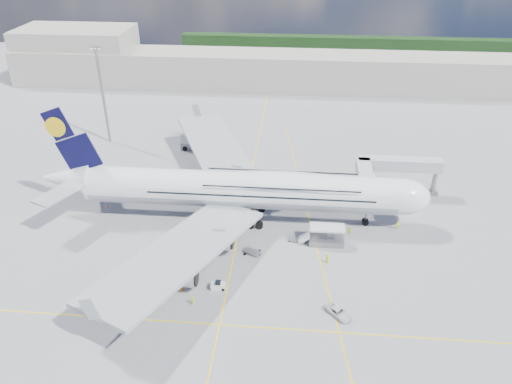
# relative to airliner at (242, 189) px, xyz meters

# --- Properties ---
(ground) EXTENTS (300.00, 300.00, 0.00)m
(ground) POSITION_rel_airliner_xyz_m (-0.26, -10.00, -6.87)
(ground) COLOR gray
(ground) RESTS_ON ground
(taxi_line_main) EXTENTS (0.25, 220.00, 0.01)m
(taxi_line_main) POSITION_rel_airliner_xyz_m (-0.26, -10.00, -6.86)
(taxi_line_main) COLOR yellow
(taxi_line_main) RESTS_ON ground
(taxi_line_cross) EXTENTS (120.00, 0.25, 0.01)m
(taxi_line_cross) POSITION_rel_airliner_xyz_m (-0.26, -30.00, -6.86)
(taxi_line_cross) COLOR yellow
(taxi_line_cross) RESTS_ON ground
(taxi_line_diag) EXTENTS (14.16, 99.06, 0.01)m
(taxi_line_diag) POSITION_rel_airliner_xyz_m (13.74, -0.00, -6.86)
(taxi_line_diag) COLOR yellow
(taxi_line_diag) RESTS_ON ground
(airliner) EXTENTS (77.26, 79.15, 23.71)m
(airliner) POSITION_rel_airliner_xyz_m (0.00, 0.00, 0.00)
(airliner) COLOR white
(airliner) RESTS_ON ground
(jet_bridge) EXTENTS (18.80, 12.10, 8.50)m
(jet_bridge) POSITION_rel_airliner_xyz_m (29.55, 10.94, -0.02)
(jet_bridge) COLOR #B7B7BC
(jet_bridge) RESTS_ON ground
(cargo_loader) EXTENTS (8.53, 3.20, 3.67)m
(cargo_loader) POSITION_rel_airliner_xyz_m (16.56, -7.11, -5.62)
(cargo_loader) COLOR silver
(cargo_loader) RESTS_ON ground
(light_mast) EXTENTS (3.00, 0.70, 25.50)m
(light_mast) POSITION_rel_airliner_xyz_m (-40.26, 35.00, 6.34)
(light_mast) COLOR gray
(light_mast) RESTS_ON ground
(terminal) EXTENTS (180.00, 16.00, 12.00)m
(terminal) POSITION_rel_airliner_xyz_m (-0.26, 85.00, -0.87)
(terminal) COLOR #B2AD9E
(terminal) RESTS_ON ground
(hangar) EXTENTS (40.00, 22.00, 18.00)m
(hangar) POSITION_rel_airliner_xyz_m (-70.26, 90.00, 2.13)
(hangar) COLOR #B2AD9E
(hangar) RESTS_ON ground
(tree_line) EXTENTS (160.00, 6.00, 8.00)m
(tree_line) POSITION_rel_airliner_xyz_m (39.74, 130.00, -2.87)
(tree_line) COLOR #193814
(tree_line) RESTS_ON ground
(dolly_row_a) EXTENTS (3.27, 1.93, 1.99)m
(dolly_row_a) POSITION_rel_airliner_xyz_m (-14.17, -14.69, -5.80)
(dolly_row_a) COLOR gray
(dolly_row_a) RESTS_ON ground
(dolly_row_b) EXTENTS (3.13, 2.39, 1.76)m
(dolly_row_b) POSITION_rel_airliner_xyz_m (-11.03, -22.11, -5.92)
(dolly_row_b) COLOR gray
(dolly_row_b) RESTS_ON ground
(dolly_row_c) EXTENTS (3.08, 2.15, 0.41)m
(dolly_row_c) POSITION_rel_airliner_xyz_m (-10.11, -11.60, -6.55)
(dolly_row_c) COLOR gray
(dolly_row_c) RESTS_ON ground
(dolly_back) EXTENTS (2.90, 2.49, 1.62)m
(dolly_back) POSITION_rel_airliner_xyz_m (-16.15, -14.95, -6.00)
(dolly_back) COLOR gray
(dolly_back) RESTS_ON ground
(dolly_nose_far) EXTENTS (3.72, 3.09, 0.48)m
(dolly_nose_far) POSITION_rel_airliner_xyz_m (3.01, -11.62, -6.50)
(dolly_nose_far) COLOR gray
(dolly_nose_far) RESTS_ON ground
(dolly_nose_near) EXTENTS (2.68, 1.47, 0.39)m
(dolly_nose_near) POSITION_rel_airliner_xyz_m (10.83, -6.89, -6.57)
(dolly_nose_near) COLOR gray
(dolly_nose_near) RESTS_ON ground
(baggage_tug) EXTENTS (2.53, 1.29, 1.54)m
(baggage_tug) POSITION_rel_airliner_xyz_m (-1.69, -21.86, -6.19)
(baggage_tug) COLOR silver
(baggage_tug) RESTS_ON ground
(catering_truck_inner) EXTENTS (6.50, 3.57, 3.67)m
(catering_truck_inner) POSITION_rel_airliner_xyz_m (-6.11, 17.80, -5.14)
(catering_truck_inner) COLOR gray
(catering_truck_inner) RESTS_ON ground
(catering_truck_outer) EXTENTS (7.68, 3.04, 4.59)m
(catering_truck_outer) POSITION_rel_airliner_xyz_m (-16.18, 32.35, -4.74)
(catering_truck_outer) COLOR gray
(catering_truck_outer) RESTS_ON ground
(service_van) EXTENTS (4.56, 4.68, 1.24)m
(service_van) POSITION_rel_airliner_xyz_m (17.96, -26.37, -6.25)
(service_van) COLOR silver
(service_van) RESTS_ON ground
(crew_nose) EXTENTS (0.83, 0.69, 1.95)m
(crew_nose) POSITION_rel_airliner_xyz_m (30.85, -1.34, -5.89)
(crew_nose) COLOR #D9FF1A
(crew_nose) RESTS_ON ground
(crew_loader) EXTENTS (1.00, 0.91, 1.66)m
(crew_loader) POSITION_rel_airliner_xyz_m (21.31, -3.89, -6.04)
(crew_loader) COLOR #C1FB1A
(crew_loader) RESTS_ON ground
(crew_wing) EXTENTS (0.83, 1.24, 1.95)m
(crew_wing) POSITION_rel_airliner_xyz_m (-11.68, -7.93, -5.89)
(crew_wing) COLOR #B8F619
(crew_wing) RESTS_ON ground
(crew_van) EXTENTS (1.02, 1.12, 1.93)m
(crew_van) POSITION_rel_airliner_xyz_m (16.69, -13.11, -5.90)
(crew_van) COLOR #C7F219
(crew_van) RESTS_ON ground
(crew_tug) EXTENTS (1.02, 0.64, 1.51)m
(crew_tug) POSITION_rel_airliner_xyz_m (-5.19, -26.02, -6.12)
(crew_tug) COLOR #B6E718
(crew_tug) RESTS_ON ground
(cone_nose) EXTENTS (0.40, 0.40, 0.51)m
(cone_nose) POSITION_rel_airliner_xyz_m (30.77, 6.02, -6.62)
(cone_nose) COLOR orange
(cone_nose) RESTS_ON ground
(cone_wing_left_inner) EXTENTS (0.38, 0.38, 0.48)m
(cone_wing_left_inner) POSITION_rel_airliner_xyz_m (-1.65, 21.06, -6.64)
(cone_wing_left_inner) COLOR orange
(cone_wing_left_inner) RESTS_ON ground
(cone_wing_left_outer) EXTENTS (0.46, 0.46, 0.59)m
(cone_wing_left_outer) POSITION_rel_airliner_xyz_m (-14.16, 19.24, -6.59)
(cone_wing_left_outer) COLOR orange
(cone_wing_left_outer) RESTS_ON ground
(cone_wing_right_inner) EXTENTS (0.43, 0.43, 0.55)m
(cone_wing_right_inner) POSITION_rel_airliner_xyz_m (-13.83, -14.31, -6.60)
(cone_wing_right_inner) COLOR orange
(cone_wing_right_inner) RESTS_ON ground
(cone_wing_right_outer) EXTENTS (0.50, 0.50, 0.64)m
(cone_wing_right_outer) POSITION_rel_airliner_xyz_m (-7.61, -22.87, -6.56)
(cone_wing_right_outer) COLOR orange
(cone_wing_right_outer) RESTS_ON ground
(cone_tail) EXTENTS (0.43, 0.43, 0.55)m
(cone_tail) POSITION_rel_airliner_xyz_m (-29.09, 1.83, -6.60)
(cone_tail) COLOR orange
(cone_tail) RESTS_ON ground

